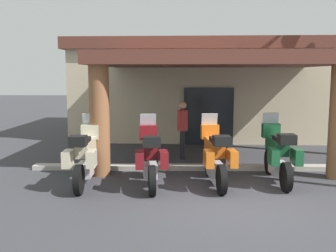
{
  "coord_description": "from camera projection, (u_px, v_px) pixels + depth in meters",
  "views": [
    {
      "loc": [
        -1.3,
        -7.57,
        2.6
      ],
      "look_at": [
        -1.44,
        2.87,
        1.2
      ],
      "focal_mm": 41.77,
      "sensor_mm": 36.0,
      "label": 1
    }
  ],
  "objects": [
    {
      "name": "ground_plane",
      "position": [
        238.0,
        204.0,
        7.83
      ],
      "size": [
        80.0,
        80.0,
        0.0
      ],
      "primitive_type": "plane",
      "color": "#38383D"
    },
    {
      "name": "motel_building",
      "position": [
        205.0,
        87.0,
        17.32
      ],
      "size": [
        11.21,
        12.32,
        3.94
      ],
      "rotation": [
        0.0,
        0.0,
        -0.04
      ],
      "color": "beige",
      "rests_on": "ground_plane"
    },
    {
      "name": "motorcycle_cream",
      "position": [
        85.0,
        156.0,
        9.11
      ],
      "size": [
        0.71,
        2.21,
        1.61
      ],
      "rotation": [
        0.0,
        0.0,
        1.6
      ],
      "color": "black",
      "rests_on": "ground_plane"
    },
    {
      "name": "motorcycle_maroon",
      "position": [
        150.0,
        156.0,
        9.04
      ],
      "size": [
        0.76,
        2.21,
        1.61
      ],
      "rotation": [
        0.0,
        0.0,
        1.68
      ],
      "color": "black",
      "rests_on": "ground_plane"
    },
    {
      "name": "motorcycle_orange",
      "position": [
        215.0,
        156.0,
        9.13
      ],
      "size": [
        0.73,
        2.21,
        1.61
      ],
      "rotation": [
        0.0,
        0.0,
        1.65
      ],
      "color": "black",
      "rests_on": "ground_plane"
    },
    {
      "name": "motorcycle_green",
      "position": [
        278.0,
        154.0,
        9.34
      ],
      "size": [
        0.7,
        2.21,
        1.61
      ],
      "rotation": [
        0.0,
        0.0,
        1.56
      ],
      "color": "black",
      "rests_on": "ground_plane"
    },
    {
      "name": "pedestrian",
      "position": [
        182.0,
        126.0,
        11.9
      ],
      "size": [
        0.32,
        0.53,
        1.77
      ],
      "rotation": [
        0.0,
        0.0,
        0.06
      ],
      "color": "black",
      "rests_on": "ground_plane"
    },
    {
      "name": "curb_strip",
      "position": [
        181.0,
        167.0,
        10.69
      ],
      "size": [
        8.1,
        0.36,
        0.12
      ],
      "primitive_type": "cube",
      "color": "#ADA89E",
      "rests_on": "ground_plane"
    }
  ]
}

